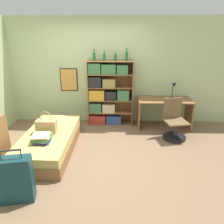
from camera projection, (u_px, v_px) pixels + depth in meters
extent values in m
plane|color=#84664C|center=(87.00, 150.00, 4.35)|extent=(14.00, 14.00, 0.00)
cube|color=beige|center=(94.00, 72.00, 5.44)|extent=(10.00, 0.06, 2.60)
cube|color=black|center=(69.00, 80.00, 5.49)|extent=(0.43, 0.02, 0.57)
cube|color=#DB994C|center=(69.00, 80.00, 5.48)|extent=(0.39, 0.01, 0.53)
cube|color=olive|center=(50.00, 145.00, 4.34)|extent=(0.93, 1.98, 0.22)
cube|color=tan|center=(49.00, 136.00, 4.28)|extent=(0.90, 1.95, 0.15)
cube|color=olive|center=(62.00, 123.00, 5.22)|extent=(0.93, 0.04, 0.37)
cube|color=tan|center=(47.00, 126.00, 4.23)|extent=(0.38, 0.19, 0.25)
torus|color=tan|center=(46.00, 117.00, 4.16)|extent=(0.23, 0.02, 0.23)
cube|color=#334C84|center=(43.00, 141.00, 3.92)|extent=(0.30, 0.38, 0.01)
cube|color=#427A4C|center=(42.00, 140.00, 3.92)|extent=(0.22, 0.30, 0.02)
cube|color=#7A336B|center=(42.00, 140.00, 3.91)|extent=(0.29, 0.37, 0.01)
cube|color=beige|center=(42.00, 139.00, 3.90)|extent=(0.33, 0.31, 0.02)
cube|color=#427A4C|center=(42.00, 138.00, 3.90)|extent=(0.32, 0.38, 0.01)
cube|color=#427A4C|center=(42.00, 137.00, 3.90)|extent=(0.31, 0.36, 0.02)
cube|color=silver|center=(42.00, 137.00, 3.89)|extent=(0.30, 0.30, 0.01)
cube|color=gold|center=(42.00, 136.00, 3.89)|extent=(0.30, 0.33, 0.02)
cube|color=beige|center=(41.00, 135.00, 3.86)|extent=(0.33, 0.34, 0.02)
cube|color=#143842|center=(15.00, 180.00, 2.96)|extent=(0.49, 0.29, 0.66)
cylinder|color=#2D2D33|center=(0.00, 155.00, 2.80)|extent=(0.01, 0.01, 0.12)
cylinder|color=#2D2D33|center=(21.00, 154.00, 2.84)|extent=(0.01, 0.01, 0.12)
cube|color=#2D2D33|center=(10.00, 150.00, 2.80)|extent=(0.27, 0.07, 0.02)
cube|color=olive|center=(89.00, 93.00, 5.41)|extent=(0.02, 0.34, 1.60)
cube|color=olive|center=(132.00, 94.00, 5.38)|extent=(0.02, 0.34, 1.60)
cube|color=olive|center=(111.00, 92.00, 5.55)|extent=(1.09, 0.01, 1.60)
cube|color=olive|center=(110.00, 123.00, 5.66)|extent=(1.06, 0.34, 0.02)
cube|color=olive|center=(110.00, 112.00, 5.56)|extent=(1.06, 0.34, 0.02)
cube|color=olive|center=(110.00, 100.00, 5.45)|extent=(1.06, 0.34, 0.02)
cube|color=olive|center=(110.00, 87.00, 5.34)|extent=(1.06, 0.34, 0.02)
cube|color=olive|center=(110.00, 74.00, 5.23)|extent=(1.06, 0.34, 0.02)
cube|color=olive|center=(110.00, 61.00, 5.13)|extent=(1.06, 0.34, 0.02)
cube|color=#B2382D|center=(98.00, 119.00, 5.62)|extent=(0.39, 0.26, 0.22)
cube|color=#334C84|center=(114.00, 119.00, 5.60)|extent=(0.37, 0.26, 0.22)
cube|color=#427A4C|center=(96.00, 107.00, 5.51)|extent=(0.30, 0.26, 0.23)
cube|color=beige|center=(109.00, 108.00, 5.50)|extent=(0.30, 0.26, 0.21)
cube|color=gold|center=(97.00, 95.00, 5.40)|extent=(0.38, 0.26, 0.25)
cube|color=#232328|center=(111.00, 95.00, 5.39)|extent=(0.25, 0.26, 0.22)
cube|color=#427A4C|center=(123.00, 95.00, 5.37)|extent=(0.28, 0.26, 0.26)
cube|color=#232328|center=(95.00, 82.00, 5.29)|extent=(0.30, 0.26, 0.25)
cube|color=#99894C|center=(109.00, 83.00, 5.29)|extent=(0.30, 0.26, 0.21)
cube|color=#427A4C|center=(95.00, 68.00, 5.18)|extent=(0.29, 0.26, 0.25)
cube|color=#427A4C|center=(109.00, 69.00, 5.17)|extent=(0.34, 0.26, 0.23)
cube|color=#427A4C|center=(122.00, 69.00, 5.17)|extent=(0.26, 0.26, 0.22)
cylinder|color=#1E6B2D|center=(94.00, 57.00, 5.09)|extent=(0.06, 0.06, 0.18)
cylinder|color=#1E6B2D|center=(94.00, 51.00, 5.05)|extent=(0.03, 0.03, 0.06)
cylinder|color=#232328|center=(94.00, 50.00, 5.04)|extent=(0.03, 0.03, 0.02)
cylinder|color=#1E6B2D|center=(104.00, 57.00, 5.09)|extent=(0.06, 0.06, 0.16)
cylinder|color=#1E6B2D|center=(104.00, 53.00, 5.06)|extent=(0.03, 0.03, 0.05)
cylinder|color=#232328|center=(104.00, 51.00, 5.05)|extent=(0.03, 0.03, 0.02)
cylinder|color=#1E6B2D|center=(115.00, 58.00, 5.14)|extent=(0.06, 0.06, 0.13)
cylinder|color=#1E6B2D|center=(115.00, 54.00, 5.11)|extent=(0.03, 0.03, 0.04)
cylinder|color=#232328|center=(115.00, 53.00, 5.10)|extent=(0.03, 0.03, 0.01)
cylinder|color=#1E6B2D|center=(127.00, 56.00, 5.10)|extent=(0.07, 0.07, 0.20)
cylinder|color=#1E6B2D|center=(127.00, 51.00, 5.06)|extent=(0.03, 0.03, 0.06)
cylinder|color=#232328|center=(127.00, 49.00, 5.05)|extent=(0.03, 0.03, 0.02)
cube|color=olive|center=(165.00, 100.00, 5.24)|extent=(1.28, 0.65, 0.02)
cube|color=olive|center=(138.00, 113.00, 5.38)|extent=(0.03, 0.61, 0.68)
cube|color=olive|center=(189.00, 114.00, 5.34)|extent=(0.03, 0.61, 0.68)
cylinder|color=black|center=(172.00, 98.00, 5.28)|extent=(0.13, 0.13, 0.02)
cylinder|color=black|center=(172.00, 91.00, 5.22)|extent=(0.02, 0.02, 0.33)
cone|color=black|center=(175.00, 84.00, 5.16)|extent=(0.15, 0.11, 0.15)
cylinder|color=black|center=(174.00, 137.00, 4.84)|extent=(0.50, 0.50, 0.06)
cylinder|color=#333338|center=(175.00, 130.00, 4.78)|extent=(0.05, 0.05, 0.39)
cube|color=brown|center=(176.00, 122.00, 4.71)|extent=(0.54, 0.54, 0.03)
cube|color=brown|center=(173.00, 108.00, 4.82)|extent=(0.41, 0.12, 0.45)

